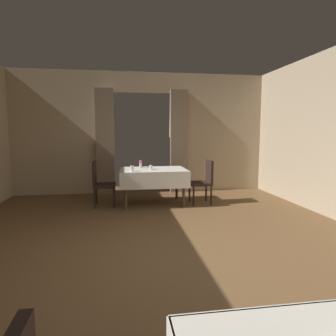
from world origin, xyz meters
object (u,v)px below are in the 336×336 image
at_px(chair_mid_left, 100,182).
at_px(glass_mid_c, 151,167).
at_px(dining_table_mid, 153,174).
at_px(chair_mid_right, 204,180).
at_px(flower_vase_mid, 141,164).
at_px(glass_mid_b, 132,169).

distance_m(chair_mid_left, glass_mid_c, 1.08).
bearing_deg(glass_mid_c, chair_mid_left, 176.50).
relative_size(dining_table_mid, chair_mid_right, 1.52).
height_order(flower_vase_mid, glass_mid_c, flower_vase_mid).
relative_size(flower_vase_mid, glass_mid_c, 1.70).
bearing_deg(chair_mid_left, dining_table_mid, 3.07).
bearing_deg(flower_vase_mid, chair_mid_right, -16.19).
bearing_deg(chair_mid_right, flower_vase_mid, 163.81).
distance_m(chair_mid_left, flower_vase_mid, 0.97).
height_order(dining_table_mid, chair_mid_left, chair_mid_left).
height_order(chair_mid_right, glass_mid_c, chair_mid_right).
bearing_deg(chair_mid_right, glass_mid_b, -172.39).
xyz_separation_m(dining_table_mid, glass_mid_c, (-0.05, -0.12, 0.15)).
distance_m(chair_mid_left, glass_mid_b, 0.75).
height_order(chair_mid_right, flower_vase_mid, chair_mid_right).
bearing_deg(chair_mid_left, flower_vase_mid, 21.27).
bearing_deg(chair_mid_left, glass_mid_b, -22.29).
bearing_deg(flower_vase_mid, chair_mid_left, -158.73).
bearing_deg(glass_mid_c, dining_table_mid, 66.19).
relative_size(chair_mid_left, glass_mid_c, 9.39).
distance_m(flower_vase_mid, glass_mid_b, 0.63).
height_order(glass_mid_b, glass_mid_c, glass_mid_b).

